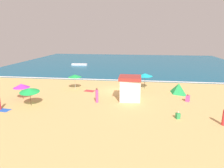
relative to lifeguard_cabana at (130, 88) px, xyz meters
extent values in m
plane|color=#E5B26B|center=(-2.11, 3.78, -1.52)|extent=(60.00, 60.00, 0.00)
cube|color=#0F567A|center=(-2.11, 31.78, -1.47)|extent=(60.00, 44.00, 0.10)
cube|color=white|center=(-2.11, 10.08, -1.42)|extent=(57.00, 0.70, 0.01)
cube|color=white|center=(0.00, 0.00, -0.23)|extent=(2.57, 2.40, 2.58)
cube|color=#A5332D|center=(0.00, 0.00, 1.26)|extent=(2.62, 2.43, 0.40)
cylinder|color=#4C3823|center=(-0.25, 4.15, -0.43)|extent=(0.05, 0.05, 2.17)
cone|color=yellow|center=(-0.25, 4.15, 0.54)|extent=(2.51, 2.51, 0.33)
cylinder|color=#4C3823|center=(-11.05, -3.36, -0.52)|extent=(0.05, 0.05, 2.00)
cone|color=green|center=(-11.05, -3.36, 0.30)|extent=(2.92, 2.93, 0.71)
cylinder|color=#4C3823|center=(1.97, 5.66, -0.40)|extent=(0.05, 0.05, 2.23)
cone|color=#19B7C6|center=(1.97, 5.66, 0.55)|extent=(2.84, 2.83, 0.51)
cylinder|color=#4C3823|center=(-13.32, -1.26, -0.58)|extent=(0.05, 0.05, 1.88)
cone|color=#B733C6|center=(-13.32, -1.26, 0.17)|extent=(2.37, 2.38, 0.51)
cylinder|color=silver|center=(-8.21, 4.12, -0.48)|extent=(0.05, 0.05, 2.08)
cone|color=green|center=(-8.21, 4.12, 0.42)|extent=(2.44, 2.44, 0.39)
pyramid|color=green|center=(6.45, 3.50, -0.80)|extent=(2.42, 2.59, 1.45)
cube|color=#D84CA5|center=(6.96, 0.40, -1.16)|extent=(0.59, 0.59, 0.72)
sphere|color=#9E6B47|center=(6.96, 0.40, -0.70)|extent=(0.22, 0.22, 0.22)
cylinder|color=red|center=(8.60, -5.82, -0.81)|extent=(0.48, 0.48, 1.42)
cylinder|color=green|center=(0.25, 6.45, -0.73)|extent=(0.53, 0.53, 1.57)
sphere|color=#9E6B47|center=(0.25, 6.45, 0.17)|extent=(0.26, 0.26, 0.26)
cylinder|color=#D84CA5|center=(-3.81, -1.36, -0.75)|extent=(0.35, 0.35, 1.55)
sphere|color=brown|center=(-3.81, -1.36, 0.13)|extent=(0.24, 0.24, 0.24)
cube|color=green|center=(4.83, -4.90, -1.24)|extent=(0.46, 0.46, 0.57)
sphere|color=beige|center=(4.83, -4.90, -0.86)|extent=(0.21, 0.21, 0.21)
cube|color=black|center=(-0.58, 5.29, -1.51)|extent=(1.90, 2.00, 0.01)
cube|color=blue|center=(-13.12, -5.13, -1.51)|extent=(1.30, 1.02, 0.01)
cube|color=red|center=(-5.85, 3.19, -1.51)|extent=(1.62, 1.22, 0.01)
cube|color=white|center=(-13.94, 25.37, -1.20)|extent=(3.96, 1.13, 0.44)
camera|label=1|loc=(0.83, -23.02, 6.37)|focal=31.48mm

